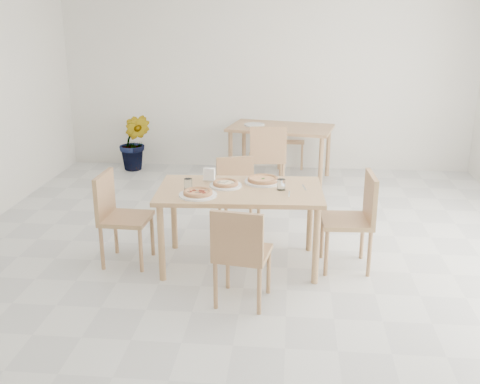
# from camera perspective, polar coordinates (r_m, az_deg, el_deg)

# --- Properties ---
(main_table) EXTENTS (1.53, 0.92, 0.75)m
(main_table) POSITION_cam_1_polar(r_m,az_deg,el_deg) (5.12, -0.00, -0.57)
(main_table) COLOR tan
(main_table) RESTS_ON ground
(chair_south) EXTENTS (0.48, 0.48, 0.85)m
(chair_south) POSITION_cam_1_polar(r_m,az_deg,el_deg) (4.46, 0.03, -5.91)
(chair_south) COLOR tan
(chair_south) RESTS_ON ground
(chair_north) EXTENTS (0.51, 0.51, 0.81)m
(chair_north) POSITION_cam_1_polar(r_m,az_deg,el_deg) (5.94, -0.29, 0.15)
(chair_north) COLOR tan
(chair_north) RESTS_ON ground
(chair_west) EXTENTS (0.45, 0.45, 0.87)m
(chair_west) POSITION_cam_1_polar(r_m,az_deg,el_deg) (5.35, -12.36, -1.97)
(chair_west) COLOR tan
(chair_west) RESTS_ON ground
(chair_east) EXTENTS (0.47, 0.47, 0.91)m
(chair_east) POSITION_cam_1_polar(r_m,az_deg,el_deg) (5.22, 11.73, -2.23)
(chair_east) COLOR tan
(chair_east) RESTS_ON ground
(plate_margherita) EXTENTS (0.35, 0.35, 0.02)m
(plate_margherita) POSITION_cam_1_polar(r_m,az_deg,el_deg) (5.28, 2.36, 1.06)
(plate_margherita) COLOR white
(plate_margherita) RESTS_ON main_table
(plate_mushroom) EXTENTS (0.30, 0.30, 0.02)m
(plate_mushroom) POSITION_cam_1_polar(r_m,az_deg,el_deg) (5.16, -1.47, 0.67)
(plate_mushroom) COLOR white
(plate_mushroom) RESTS_ON main_table
(plate_pepperoni) EXTENTS (0.33, 0.33, 0.02)m
(plate_pepperoni) POSITION_cam_1_polar(r_m,az_deg,el_deg) (4.92, -4.29, -0.29)
(plate_pepperoni) COLOR white
(plate_pepperoni) RESTS_ON main_table
(pizza_margherita) EXTENTS (0.38, 0.38, 0.03)m
(pizza_margherita) POSITION_cam_1_polar(r_m,az_deg,el_deg) (5.27, 2.36, 1.30)
(pizza_margherita) COLOR tan
(pizza_margherita) RESTS_ON plate_margherita
(pizza_mushroom) EXTENTS (0.29, 0.29, 0.03)m
(pizza_mushroom) POSITION_cam_1_polar(r_m,az_deg,el_deg) (5.16, -1.47, 0.91)
(pizza_mushroom) COLOR tan
(pizza_mushroom) RESTS_ON plate_mushroom
(pizza_pepperoni) EXTENTS (0.34, 0.34, 0.03)m
(pizza_pepperoni) POSITION_cam_1_polar(r_m,az_deg,el_deg) (4.91, -4.30, -0.03)
(pizza_pepperoni) COLOR tan
(pizza_pepperoni) RESTS_ON plate_pepperoni
(tumbler_a) EXTENTS (0.08, 0.08, 0.10)m
(tumbler_a) POSITION_cam_1_polar(r_m,az_deg,el_deg) (5.06, 4.20, 0.76)
(tumbler_a) COLOR white
(tumbler_a) RESTS_ON main_table
(tumbler_b) EXTENTS (0.07, 0.07, 0.10)m
(tumbler_b) POSITION_cam_1_polar(r_m,az_deg,el_deg) (5.09, -5.29, 0.82)
(tumbler_b) COLOR white
(tumbler_b) RESTS_ON main_table
(napkin_holder) EXTENTS (0.12, 0.07, 0.13)m
(napkin_holder) POSITION_cam_1_polar(r_m,az_deg,el_deg) (5.31, -3.14, 1.73)
(napkin_holder) COLOR silver
(napkin_holder) RESTS_ON main_table
(fork_a) EXTENTS (0.04, 0.17, 0.01)m
(fork_a) POSITION_cam_1_polar(r_m,az_deg,el_deg) (5.15, 6.55, 0.45)
(fork_a) COLOR silver
(fork_a) RESTS_ON main_table
(fork_b) EXTENTS (0.02, 0.16, 0.01)m
(fork_b) POSITION_cam_1_polar(r_m,az_deg,el_deg) (4.96, 5.01, -0.23)
(fork_b) COLOR silver
(fork_b) RESTS_ON main_table
(second_table) EXTENTS (1.53, 1.06, 0.75)m
(second_table) POSITION_cam_1_polar(r_m,az_deg,el_deg) (7.86, 4.14, 6.01)
(second_table) COLOR tan
(second_table) RESTS_ON ground
(chair_back_s) EXTENTS (0.50, 0.50, 0.92)m
(chair_back_s) POSITION_cam_1_polar(r_m,az_deg,el_deg) (7.18, 2.82, 3.82)
(chair_back_s) COLOR tan
(chair_back_s) RESTS_ON ground
(chair_back_n) EXTENTS (0.41, 0.41, 0.81)m
(chair_back_n) POSITION_cam_1_polar(r_m,az_deg,el_deg) (8.61, 5.22, 5.78)
(chair_back_n) COLOR tan
(chair_back_n) RESTS_ON ground
(plate_empty) EXTENTS (0.29, 0.29, 0.02)m
(plate_empty) POSITION_cam_1_polar(r_m,az_deg,el_deg) (7.90, 1.46, 6.85)
(plate_empty) COLOR white
(plate_empty) RESTS_ON second_table
(potted_plant) EXTENTS (0.47, 0.38, 0.85)m
(potted_plant) POSITION_cam_1_polar(r_m,az_deg,el_deg) (8.47, -10.64, 5.00)
(potted_plant) COLOR #1D5C1B
(potted_plant) RESTS_ON ground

